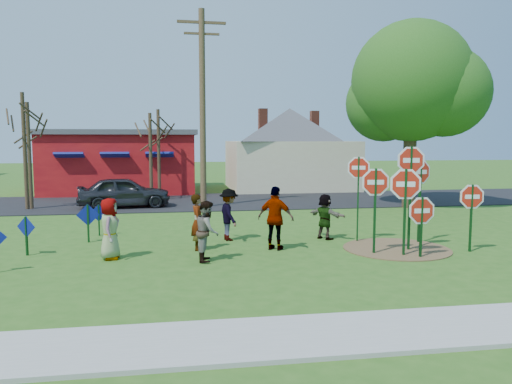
{
  "coord_description": "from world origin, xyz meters",
  "views": [
    {
      "loc": [
        -2.05,
        -15.0,
        3.31
      ],
      "look_at": [
        0.53,
        1.22,
        1.58
      ],
      "focal_mm": 35.0,
      "sensor_mm": 36.0,
      "label": 1
    }
  ],
  "objects_px": {
    "person_b": "(198,222)",
    "utility_pole": "(203,105)",
    "stop_sign_c": "(411,174)",
    "person_a": "(110,229)",
    "suv": "(124,192)",
    "stop_sign_d": "(420,180)",
    "stop_sign_b": "(358,177)",
    "leafy_tree": "(415,88)",
    "stop_sign_a": "(405,192)"
  },
  "relations": [
    {
      "from": "leafy_tree",
      "to": "stop_sign_d",
      "type": "bearing_deg",
      "value": -114.74
    },
    {
      "from": "person_a",
      "to": "leafy_tree",
      "type": "bearing_deg",
      "value": -54.16
    },
    {
      "from": "stop_sign_a",
      "to": "person_b",
      "type": "xyz_separation_m",
      "value": [
        -5.78,
        1.7,
        -0.98
      ]
    },
    {
      "from": "stop_sign_a",
      "to": "utility_pole",
      "type": "bearing_deg",
      "value": 128.83
    },
    {
      "from": "person_b",
      "to": "leafy_tree",
      "type": "distance_m",
      "value": 14.2
    },
    {
      "from": "stop_sign_d",
      "to": "utility_pole",
      "type": "xyz_separation_m",
      "value": [
        -6.38,
        9.54,
        2.94
      ]
    },
    {
      "from": "stop_sign_b",
      "to": "stop_sign_c",
      "type": "xyz_separation_m",
      "value": [
        1.06,
        -1.47,
        0.19
      ]
    },
    {
      "from": "person_b",
      "to": "leafy_tree",
      "type": "bearing_deg",
      "value": -51.16
    },
    {
      "from": "person_b",
      "to": "suv",
      "type": "relative_size",
      "value": 0.39
    },
    {
      "from": "stop_sign_b",
      "to": "person_b",
      "type": "xyz_separation_m",
      "value": [
        -5.17,
        -0.41,
        -1.28
      ]
    },
    {
      "from": "utility_pole",
      "to": "leafy_tree",
      "type": "relative_size",
      "value": 1.05
    },
    {
      "from": "stop_sign_d",
      "to": "utility_pole",
      "type": "height_order",
      "value": "utility_pole"
    },
    {
      "from": "stop_sign_a",
      "to": "utility_pole",
      "type": "distance_m",
      "value": 12.67
    },
    {
      "from": "stop_sign_b",
      "to": "person_b",
      "type": "distance_m",
      "value": 5.35
    },
    {
      "from": "leafy_tree",
      "to": "person_b",
      "type": "bearing_deg",
      "value": -143.67
    },
    {
      "from": "stop_sign_b",
      "to": "suv",
      "type": "height_order",
      "value": "stop_sign_b"
    },
    {
      "from": "stop_sign_c",
      "to": "suv",
      "type": "distance_m",
      "value": 14.47
    },
    {
      "from": "stop_sign_d",
      "to": "utility_pole",
      "type": "bearing_deg",
      "value": 107.9
    },
    {
      "from": "suv",
      "to": "leafy_tree",
      "type": "relative_size",
      "value": 0.49
    },
    {
      "from": "stop_sign_c",
      "to": "stop_sign_d",
      "type": "distance_m",
      "value": 1.32
    },
    {
      "from": "stop_sign_d",
      "to": "utility_pole",
      "type": "relative_size",
      "value": 0.3
    },
    {
      "from": "person_b",
      "to": "utility_pole",
      "type": "relative_size",
      "value": 0.18
    },
    {
      "from": "stop_sign_a",
      "to": "leafy_tree",
      "type": "relative_size",
      "value": 0.3
    },
    {
      "from": "utility_pole",
      "to": "leafy_tree",
      "type": "xyz_separation_m",
      "value": [
        10.05,
        -1.58,
        0.8
      ]
    },
    {
      "from": "stop_sign_a",
      "to": "stop_sign_b",
      "type": "relative_size",
      "value": 0.92
    },
    {
      "from": "stop_sign_c",
      "to": "suv",
      "type": "height_order",
      "value": "stop_sign_c"
    },
    {
      "from": "stop_sign_b",
      "to": "leafy_tree",
      "type": "bearing_deg",
      "value": 74.15
    },
    {
      "from": "stop_sign_d",
      "to": "person_a",
      "type": "xyz_separation_m",
      "value": [
        -9.52,
        -0.72,
        -1.18
      ]
    },
    {
      "from": "stop_sign_a",
      "to": "stop_sign_b",
      "type": "xyz_separation_m",
      "value": [
        -0.6,
        2.11,
        0.29
      ]
    },
    {
      "from": "person_b",
      "to": "stop_sign_b",
      "type": "bearing_deg",
      "value": -82.98
    },
    {
      "from": "stop_sign_a",
      "to": "stop_sign_d",
      "type": "relative_size",
      "value": 0.94
    },
    {
      "from": "stop_sign_b",
      "to": "stop_sign_c",
      "type": "height_order",
      "value": "stop_sign_c"
    },
    {
      "from": "stop_sign_b",
      "to": "person_b",
      "type": "relative_size",
      "value": 1.71
    },
    {
      "from": "stop_sign_c",
      "to": "utility_pole",
      "type": "bearing_deg",
      "value": 124.84
    },
    {
      "from": "stop_sign_a",
      "to": "stop_sign_d",
      "type": "xyz_separation_m",
      "value": [
        1.28,
        1.63,
        0.21
      ]
    },
    {
      "from": "stop_sign_c",
      "to": "person_b",
      "type": "distance_m",
      "value": 6.49
    },
    {
      "from": "stop_sign_a",
      "to": "suv",
      "type": "height_order",
      "value": "stop_sign_a"
    },
    {
      "from": "stop_sign_a",
      "to": "person_b",
      "type": "bearing_deg",
      "value": 177.89
    },
    {
      "from": "person_a",
      "to": "utility_pole",
      "type": "relative_size",
      "value": 0.18
    },
    {
      "from": "person_a",
      "to": "stop_sign_c",
      "type": "bearing_deg",
      "value": -89.31
    },
    {
      "from": "stop_sign_c",
      "to": "leafy_tree",
      "type": "distance_m",
      "value": 10.6
    },
    {
      "from": "stop_sign_c",
      "to": "person_a",
      "type": "height_order",
      "value": "stop_sign_c"
    },
    {
      "from": "person_a",
      "to": "suv",
      "type": "distance_m",
      "value": 10.68
    },
    {
      "from": "stop_sign_d",
      "to": "stop_sign_b",
      "type": "bearing_deg",
      "value": 149.77
    },
    {
      "from": "stop_sign_b",
      "to": "stop_sign_d",
      "type": "bearing_deg",
      "value": 6.39
    },
    {
      "from": "stop_sign_d",
      "to": "suv",
      "type": "bearing_deg",
      "value": 119.84
    },
    {
      "from": "stop_sign_a",
      "to": "stop_sign_c",
      "type": "distance_m",
      "value": 0.92
    },
    {
      "from": "suv",
      "to": "utility_pole",
      "type": "bearing_deg",
      "value": -103.48
    },
    {
      "from": "stop_sign_a",
      "to": "person_a",
      "type": "distance_m",
      "value": 8.34
    },
    {
      "from": "stop_sign_a",
      "to": "stop_sign_b",
      "type": "bearing_deg",
      "value": 120.24
    }
  ]
}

